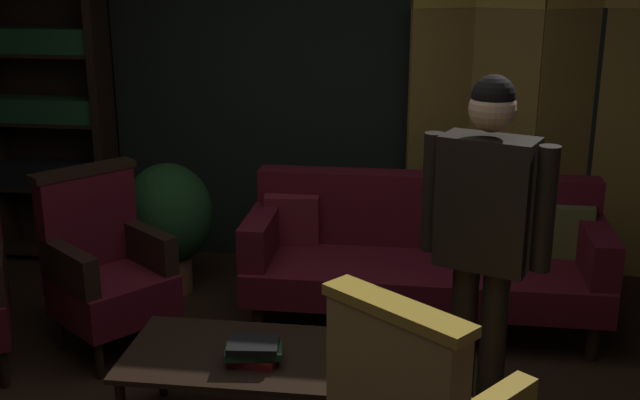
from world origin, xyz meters
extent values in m
cube|color=black|center=(0.00, 2.45, 1.40)|extent=(7.20, 0.10, 2.80)
cube|color=olive|center=(0.62, 2.25, 0.95)|extent=(0.43, 0.23, 1.90)
cube|color=gold|center=(0.62, 2.25, 1.87)|extent=(0.43, 0.24, 0.06)
cube|color=olive|center=(1.04, 2.27, 0.95)|extent=(0.44, 0.19, 1.90)
cube|color=gold|center=(1.04, 2.27, 1.87)|extent=(0.44, 0.20, 0.06)
cube|color=olive|center=(1.45, 2.30, 0.95)|extent=(0.41, 0.26, 1.90)
cube|color=gold|center=(1.45, 2.30, 1.87)|extent=(0.42, 0.26, 0.06)
cube|color=olive|center=(1.88, 2.38, 0.95)|extent=(0.46, 0.11, 1.90)
cube|color=black|center=(-1.73, 2.18, 1.02)|extent=(0.06, 0.32, 2.05)
cube|color=black|center=(-2.15, 2.33, 1.02)|extent=(0.90, 0.02, 2.05)
cube|color=black|center=(-2.15, 2.18, 0.06)|extent=(0.86, 0.30, 0.02)
cube|color=black|center=(-2.15, 2.18, 0.54)|extent=(0.86, 0.30, 0.02)
cube|color=black|center=(-2.15, 2.16, 0.64)|extent=(0.78, 0.22, 0.17)
cube|color=black|center=(-2.15, 2.18, 1.02)|extent=(0.86, 0.30, 0.02)
cube|color=#1E4C28|center=(-2.15, 2.16, 1.12)|extent=(0.78, 0.22, 0.16)
cube|color=black|center=(-2.15, 2.18, 1.51)|extent=(0.86, 0.30, 0.02)
cube|color=#1E4C28|center=(-2.15, 2.16, 1.60)|extent=(0.78, 0.22, 0.17)
cylinder|color=black|center=(-0.40, 1.05, 0.11)|extent=(0.07, 0.07, 0.22)
cylinder|color=black|center=(1.50, 1.05, 0.11)|extent=(0.07, 0.07, 0.22)
cylinder|color=black|center=(-0.40, 1.65, 0.11)|extent=(0.07, 0.07, 0.22)
cylinder|color=black|center=(1.50, 1.65, 0.11)|extent=(0.07, 0.07, 0.22)
cube|color=#4C0F19|center=(0.55, 1.35, 0.32)|extent=(2.10, 0.76, 0.20)
cube|color=#4C0F19|center=(0.55, 1.66, 0.65)|extent=(2.10, 0.18, 0.46)
cube|color=#4C0F19|center=(-0.43, 1.35, 0.55)|extent=(0.16, 0.68, 0.26)
cube|color=#4C0F19|center=(1.53, 1.35, 0.55)|extent=(0.16, 0.68, 0.26)
cube|color=maroon|center=(-0.28, 1.55, 0.57)|extent=(0.35, 0.16, 0.35)
cube|color=#4C5123|center=(1.38, 1.55, 0.57)|extent=(0.35, 0.16, 0.34)
cylinder|color=black|center=(-0.75, 0.36, 0.20)|extent=(0.04, 0.04, 0.39)
cylinder|color=black|center=(0.15, 0.36, 0.20)|extent=(0.04, 0.04, 0.39)
cube|color=black|center=(-0.30, 0.09, 0.41)|extent=(1.00, 0.64, 0.03)
cube|color=tan|center=(0.46, -0.64, 0.73)|extent=(0.51, 0.44, 0.54)
cube|color=gold|center=(0.46, -0.64, 1.02)|extent=(0.55, 0.47, 0.04)
cube|color=gold|center=(0.41, -0.31, 0.57)|extent=(0.38, 0.45, 0.22)
cylinder|color=black|center=(-1.14, 0.48, 0.11)|extent=(0.04, 0.04, 0.22)
cylinder|color=black|center=(-0.85, 0.84, 0.11)|extent=(0.04, 0.04, 0.22)
cylinder|color=black|center=(-1.50, 0.77, 0.11)|extent=(0.04, 0.04, 0.22)
cylinder|color=black|center=(-1.21, 1.13, 0.11)|extent=(0.04, 0.04, 0.22)
cube|color=#4C0F19|center=(-1.18, 0.81, 0.34)|extent=(0.79, 0.79, 0.24)
cube|color=#4C0F19|center=(-1.35, 0.95, 0.73)|extent=(0.45, 0.51, 0.54)
cube|color=black|center=(-1.35, 0.95, 1.02)|extent=(0.48, 0.55, 0.04)
cube|color=black|center=(-1.33, 0.62, 0.57)|extent=(0.44, 0.38, 0.22)
cube|color=black|center=(-1.02, 0.99, 0.57)|extent=(0.44, 0.38, 0.22)
cylinder|color=black|center=(-1.60, 0.33, 0.11)|extent=(0.04, 0.04, 0.22)
cylinder|color=black|center=(-1.81, 0.73, 0.11)|extent=(0.04, 0.04, 0.22)
cylinder|color=black|center=(0.87, 0.19, 0.43)|extent=(0.12, 0.12, 0.86)
cylinder|color=black|center=(0.74, 0.24, 0.43)|extent=(0.12, 0.12, 0.86)
cube|color=maroon|center=(0.80, 0.21, 0.90)|extent=(0.36, 0.27, 0.09)
cube|color=black|center=(0.80, 0.21, 1.15)|extent=(0.45, 0.34, 0.58)
cube|color=white|center=(0.84, 0.32, 1.18)|extent=(0.13, 0.06, 0.41)
cube|color=maroon|center=(0.85, 0.32, 1.41)|extent=(0.09, 0.05, 0.04)
cylinder|color=black|center=(1.04, 0.12, 1.16)|extent=(0.09, 0.09, 0.54)
cylinder|color=black|center=(0.57, 0.31, 1.16)|extent=(0.09, 0.09, 0.54)
sphere|color=tan|center=(0.80, 0.21, 1.56)|extent=(0.20, 0.20, 0.20)
sphere|color=black|center=(0.80, 0.21, 1.61)|extent=(0.18, 0.18, 0.18)
cylinder|color=brown|center=(-1.12, 1.66, 0.14)|extent=(0.28, 0.28, 0.28)
ellipsoid|color=#193D19|center=(-1.12, 1.66, 0.54)|extent=(0.59, 0.59, 0.68)
cube|color=maroon|center=(-0.19, 0.01, 0.44)|extent=(0.22, 0.17, 0.04)
cube|color=#1E4C28|center=(-0.19, 0.01, 0.47)|extent=(0.27, 0.19, 0.04)
cube|color=black|center=(-0.19, 0.01, 0.51)|extent=(0.24, 0.19, 0.03)
camera|label=1|loc=(0.53, -3.13, 2.17)|focal=44.76mm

